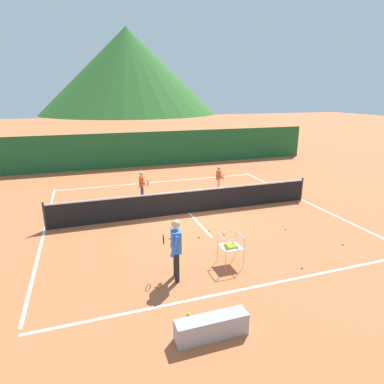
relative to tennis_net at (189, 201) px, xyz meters
name	(u,v)px	position (x,y,z in m)	size (l,w,h in m)	color
ground_plane	(189,213)	(0.00, 0.00, -0.50)	(120.00, 120.00, 0.00)	#BC6038
line_baseline_near	(257,286)	(0.00, -5.58, -0.50)	(10.96, 0.08, 0.01)	white
line_baseline_far	(160,182)	(0.00, 5.17, -0.50)	(10.96, 0.08, 0.01)	white
line_sideline_west	(45,230)	(-5.48, 0.00, -0.50)	(0.08, 10.76, 0.01)	white
line_sideline_east	(302,200)	(5.48, 0.00, -0.50)	(0.08, 10.76, 0.01)	white
line_service_center	(189,213)	(0.00, 0.00, -0.50)	(0.08, 5.03, 0.01)	white
tennis_net	(189,201)	(0.00, 0.00, 0.00)	(10.92, 0.08, 1.05)	#333338
instructor	(176,244)	(-1.86, -4.56, 0.50)	(0.44, 0.80, 1.67)	black
student_0	(142,183)	(-1.51, 2.28, 0.31)	(0.42, 0.71, 1.34)	navy
student_1	(219,177)	(2.40, 2.57, 0.24)	(0.44, 0.67, 1.22)	silver
ball_cart	(231,246)	(-0.19, -4.33, 0.08)	(0.58, 0.58, 0.90)	#B7B7BC
tennis_ball_1	(302,267)	(1.64, -5.19, -0.47)	(0.07, 0.07, 0.07)	yellow
tennis_ball_2	(224,234)	(0.47, -2.44, -0.47)	(0.07, 0.07, 0.07)	yellow
tennis_ball_3	(209,230)	(0.11, -1.95, -0.47)	(0.07, 0.07, 0.07)	yellow
tennis_ball_4	(199,237)	(-0.43, -2.36, -0.47)	(0.07, 0.07, 0.07)	yellow
tennis_ball_5	(343,244)	(3.80, -4.38, -0.47)	(0.07, 0.07, 0.07)	yellow
tennis_ball_6	(189,314)	(-2.01, -6.08, -0.47)	(0.07, 0.07, 0.07)	yellow
tennis_ball_7	(159,287)	(-2.39, -4.84, -0.47)	(0.07, 0.07, 0.07)	yellow
tennis_ball_8	(286,229)	(2.77, -2.72, -0.47)	(0.07, 0.07, 0.07)	yellow
windscreen_fence	(145,149)	(0.00, 9.50, 0.65)	(24.10, 0.08, 2.29)	#1E5B2D
courtside_bench	(212,327)	(-1.77, -6.85, -0.27)	(1.50, 0.36, 0.46)	#99999E
hill_0	(128,71)	(7.74, 70.21, 9.24)	(41.65, 41.65, 19.47)	#2D6628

